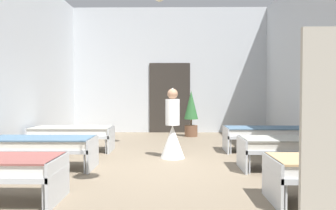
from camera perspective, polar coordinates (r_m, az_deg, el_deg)
The scene contains 8 objects.
ground_plane at distance 6.40m, azimuth -0.15°, elevation -10.95°, with size 7.26×12.14×0.10m, color #7A6B56.
room_shell at distance 7.67m, azimuth 0.01°, elevation 7.82°, with size 7.06×11.74×4.31m.
bed_left_row_1 at distance 6.74m, azimuth -20.06°, elevation -6.18°, with size 1.90×0.84×0.57m.
bed_right_row_1 at distance 6.67m, azimuth 19.97°, elevation -6.27°, with size 1.90×0.84×0.57m.
bed_left_row_2 at distance 8.53m, azimuth -15.50°, elevation -4.40°, with size 1.90×0.84×0.57m.
bed_right_row_2 at distance 8.47m, azimuth 15.73°, elevation -4.45°, with size 1.90×0.84×0.57m.
nurse_near_aisle at distance 7.35m, azimuth 0.75°, elevation -4.66°, with size 0.52×0.52×1.49m.
potted_plant at distance 10.92m, azimuth 3.82°, elevation -1.04°, with size 0.44×0.44×1.45m.
Camera 1 is at (0.10, -6.23, 1.40)m, focal length 37.05 mm.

